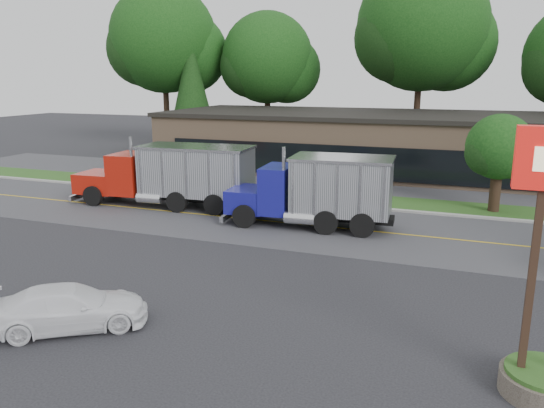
# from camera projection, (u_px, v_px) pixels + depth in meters

# --- Properties ---
(ground) EXTENTS (140.00, 140.00, 0.00)m
(ground) POSITION_uv_depth(u_px,v_px,m) (185.00, 289.00, 17.68)
(ground) COLOR #343439
(ground) RESTS_ON ground
(road) EXTENTS (60.00, 8.00, 0.02)m
(road) POSITION_uv_depth(u_px,v_px,m) (277.00, 222.00, 25.89)
(road) COLOR #56565B
(road) RESTS_ON ground
(center_line) EXTENTS (60.00, 0.12, 0.01)m
(center_line) POSITION_uv_depth(u_px,v_px,m) (277.00, 222.00, 25.89)
(center_line) COLOR gold
(center_line) RESTS_ON ground
(curb) EXTENTS (60.00, 0.30, 0.12)m
(curb) POSITION_uv_depth(u_px,v_px,m) (302.00, 203.00, 29.71)
(curb) COLOR #9E9E99
(curb) RESTS_ON ground
(grass_verge) EXTENTS (60.00, 3.40, 0.03)m
(grass_verge) POSITION_uv_depth(u_px,v_px,m) (311.00, 197.00, 31.35)
(grass_verge) COLOR #204E1A
(grass_verge) RESTS_ON ground
(far_parking) EXTENTS (60.00, 7.00, 0.02)m
(far_parking) POSITION_uv_depth(u_px,v_px,m) (332.00, 182.00, 35.91)
(far_parking) COLOR #56565B
(far_parking) RESTS_ON ground
(strip_mall) EXTENTS (32.00, 12.00, 4.00)m
(strip_mall) POSITION_uv_depth(u_px,v_px,m) (377.00, 143.00, 40.23)
(strip_mall) COLOR #A07D62
(strip_mall) RESTS_ON ground
(tree_far_a) EXTENTS (10.98, 10.34, 15.67)m
(tree_far_a) POSITION_uv_depth(u_px,v_px,m) (166.00, 44.00, 51.35)
(tree_far_a) COLOR #382619
(tree_far_a) RESTS_ON ground
(tree_far_b) EXTENTS (9.08, 8.54, 12.95)m
(tree_far_b) POSITION_uv_depth(u_px,v_px,m) (269.00, 62.00, 50.18)
(tree_far_b) COLOR #382619
(tree_far_b) RESTS_ON ground
(tree_far_c) EXTENTS (11.65, 10.96, 16.62)m
(tree_far_c) POSITION_uv_depth(u_px,v_px,m) (424.00, 32.00, 44.90)
(tree_far_c) COLOR #382619
(tree_far_c) RESTS_ON ground
(evergreen_left) EXTENTS (4.71, 4.71, 10.70)m
(evergreen_left) POSITION_uv_depth(u_px,v_px,m) (192.00, 88.00, 49.07)
(evergreen_left) COLOR #382619
(evergreen_left) RESTS_ON ground
(tree_verge) EXTENTS (3.58, 3.37, 5.11)m
(tree_verge) POSITION_uv_depth(u_px,v_px,m) (500.00, 150.00, 27.23)
(tree_verge) COLOR #382619
(tree_verge) RESTS_ON ground
(dump_truck_red) EXTENTS (10.30, 3.27, 3.36)m
(dump_truck_red) POSITION_uv_depth(u_px,v_px,m) (173.00, 174.00, 28.61)
(dump_truck_red) COLOR black
(dump_truck_red) RESTS_ON ground
(dump_truck_blue) EXTENTS (7.94, 3.16, 3.36)m
(dump_truck_blue) POSITION_uv_depth(u_px,v_px,m) (319.00, 190.00, 24.68)
(dump_truck_blue) COLOR black
(dump_truck_blue) RESTS_ON ground
(rally_car) EXTENTS (4.47, 3.86, 1.23)m
(rally_car) POSITION_uv_depth(u_px,v_px,m) (70.00, 307.00, 14.85)
(rally_car) COLOR white
(rally_car) RESTS_ON ground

